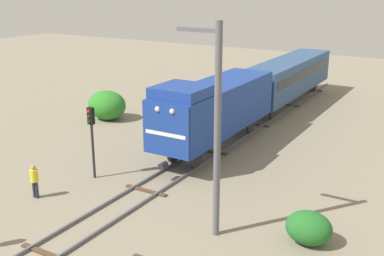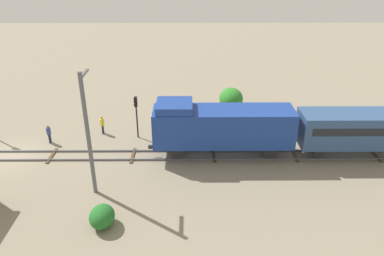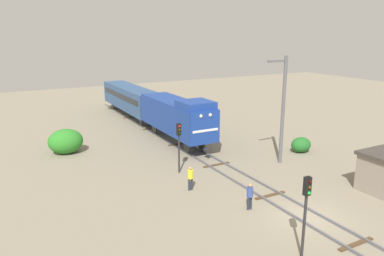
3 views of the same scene
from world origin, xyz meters
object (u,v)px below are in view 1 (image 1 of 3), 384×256
Objects in this scene: worker_by_signal at (34,179)px; catenary_mast at (216,128)px; traffic_signal_mid at (92,129)px; passenger_car_leading at (289,75)px; locomotive at (214,107)px.

worker_by_signal is 9.94m from catenary_mast.
catenary_mast reaches higher than traffic_signal_mid.
passenger_car_leading is 23.10m from catenary_mast.
traffic_signal_mid is 0.44× the size of catenary_mast.
locomotive reaches higher than traffic_signal_mid.
traffic_signal_mid is at bearing 144.20° from worker_by_signal.
passenger_car_leading reaches higher than worker_by_signal.
catenary_mast reaches higher than worker_by_signal.
passenger_car_leading is 20.79m from traffic_signal_mid.
traffic_signal_mid is 8.78m from catenary_mast.
locomotive is at bearing 118.44° from catenary_mast.
passenger_car_leading is 1.59× the size of catenary_mast.
worker_by_signal is (-4.20, -10.49, -1.78)m from locomotive.
traffic_signal_mid is (-3.40, -20.51, 0.20)m from passenger_car_leading.
passenger_car_leading is at bearing 147.75° from worker_by_signal.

